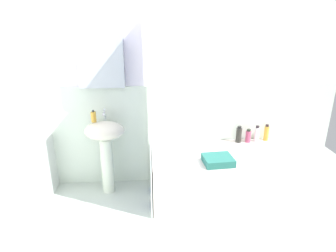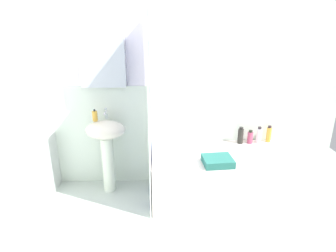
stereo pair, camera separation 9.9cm
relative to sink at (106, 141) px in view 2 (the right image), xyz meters
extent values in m
cube|color=white|center=(0.90, 0.24, 0.57)|extent=(3.60, 0.05, 2.40)
cube|color=silver|center=(0.90, 0.21, -0.03)|extent=(3.60, 0.02, 1.20)
cube|color=silver|center=(0.00, 0.15, 0.86)|extent=(0.48, 0.12, 0.56)
cube|color=white|center=(-0.67, -0.69, 0.57)|extent=(0.05, 1.81, 2.40)
cube|color=silver|center=(-0.64, -0.69, -0.03)|extent=(0.02, 1.81, 1.20)
cylinder|color=silver|center=(0.00, 0.00, -0.30)|extent=(0.14, 0.14, 0.66)
ellipsoid|color=white|center=(0.00, 0.00, 0.13)|extent=(0.44, 0.34, 0.20)
cylinder|color=silver|center=(0.00, 0.10, 0.25)|extent=(0.03, 0.03, 0.05)
cylinder|color=silver|center=(0.00, 0.05, 0.31)|extent=(0.02, 0.10, 0.02)
sphere|color=silver|center=(0.00, 0.10, 0.34)|extent=(0.03, 0.03, 0.03)
cylinder|color=gold|center=(-0.10, 0.01, 0.29)|extent=(0.06, 0.06, 0.11)
sphere|color=#202B2E|center=(-0.10, 0.01, 0.35)|extent=(0.02, 0.02, 0.02)
cube|color=silver|center=(1.25, -0.18, -0.36)|extent=(1.48, 0.75, 0.53)
cube|color=white|center=(0.50, -0.48, 0.37)|extent=(0.01, 0.15, 2.00)
cube|color=navy|center=(0.50, -0.33, 0.37)|extent=(0.01, 0.15, 2.00)
cube|color=white|center=(0.50, -0.18, 0.37)|extent=(0.01, 0.15, 2.00)
cube|color=navy|center=(0.50, -0.03, 0.37)|extent=(0.01, 0.15, 2.00)
cube|color=white|center=(0.50, 0.12, 0.37)|extent=(0.01, 0.15, 2.00)
cylinder|color=gold|center=(1.89, 0.14, -0.01)|extent=(0.05, 0.05, 0.18)
cylinder|color=#2B1B21|center=(1.89, 0.14, 0.09)|extent=(0.04, 0.04, 0.02)
cylinder|color=white|center=(1.76, 0.11, -0.01)|extent=(0.06, 0.06, 0.17)
cylinder|color=#2B2228|center=(1.76, 0.11, 0.09)|extent=(0.04, 0.04, 0.02)
cylinder|color=#C0496D|center=(1.66, 0.10, -0.03)|extent=(0.06, 0.06, 0.14)
cylinder|color=#242C20|center=(1.66, 0.10, 0.05)|extent=(0.04, 0.04, 0.02)
cylinder|color=#2E2E28|center=(1.54, 0.10, -0.01)|extent=(0.07, 0.07, 0.17)
cylinder|color=#252422|center=(1.54, 0.10, 0.09)|extent=(0.05, 0.05, 0.02)
cube|color=#286D61|center=(1.17, -0.42, -0.06)|extent=(0.31, 0.27, 0.07)
camera|label=1|loc=(0.49, -2.95, 1.23)|focal=30.48mm
camera|label=2|loc=(0.58, -2.96, 1.23)|focal=30.48mm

